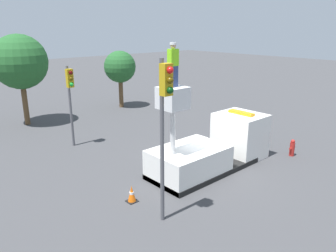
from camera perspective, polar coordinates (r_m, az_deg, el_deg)
ground_plane at (r=15.98m, az=6.21°, el=-7.64°), size 120.00×120.00×0.00m
bucket_truck at (r=16.07m, az=7.86°, el=-3.92°), size 6.59×2.41×4.28m
worker at (r=13.16m, az=0.87°, el=10.59°), size 0.40×0.26×1.75m
traffic_light_pole at (r=10.46m, az=-0.58°, el=2.56°), size 0.34×0.57×5.69m
traffic_light_across at (r=18.85m, az=-16.66°, el=5.95°), size 0.34×0.57×4.58m
fire_hydrant at (r=18.63m, az=20.81°, el=-3.57°), size 0.50×0.26×0.91m
traffic_cone_rear at (r=13.18m, az=-6.33°, el=-11.71°), size 0.40×0.40×0.68m
tree_left_bg at (r=27.86m, az=-8.37°, el=10.10°), size 2.63×2.63×4.74m
tree_right_bg at (r=24.42m, az=-24.39°, el=10.09°), size 3.66×3.66×6.19m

